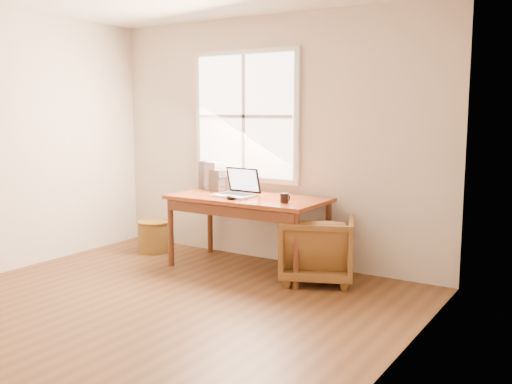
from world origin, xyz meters
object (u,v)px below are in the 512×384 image
at_px(desk, 248,198).
at_px(laptop, 234,183).
at_px(coffee_mug, 284,198).
at_px(wicker_stool, 154,237).
at_px(armchair, 318,248).
at_px(cd_stack_a, 214,176).

relative_size(desk, laptop, 4.16).
xyz_separation_m(laptop, coffee_mug, (0.61, -0.04, -0.09)).
relative_size(wicker_stool, laptop, 0.92).
bearing_deg(coffee_mug, laptop, 176.60).
bearing_deg(laptop, coffee_mug, -0.77).
height_order(wicker_stool, laptop, laptop).
xyz_separation_m(desk, coffee_mug, (0.50, -0.13, 0.06)).
distance_m(armchair, wicker_stool, 2.09).
xyz_separation_m(armchair, laptop, (-0.90, -0.09, 0.57)).
xyz_separation_m(desk, armchair, (0.79, 0.00, -0.42)).
relative_size(armchair, coffee_mug, 7.76).
bearing_deg(wicker_stool, armchair, -0.00).
bearing_deg(armchair, coffee_mug, 1.57).
bearing_deg(wicker_stool, desk, -0.00).
bearing_deg(laptop, desk, 42.43).
relative_size(wicker_stool, cd_stack_a, 1.15).
distance_m(laptop, coffee_mug, 0.62).
distance_m(desk, coffee_mug, 0.52).
xyz_separation_m(desk, laptop, (-0.11, -0.09, 0.16)).
bearing_deg(armchair, cd_stack_a, -31.17).
bearing_deg(laptop, wicker_stool, 178.81).
distance_m(desk, laptop, 0.21).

